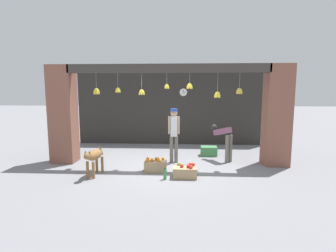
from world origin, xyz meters
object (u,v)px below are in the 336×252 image
dog (94,156)px  wall_clock (183,92)px  worker_stooping (223,137)px  fruit_crate_apples (185,172)px  fruit_crate_oranges (155,165)px  produce_box_green (209,151)px  shopkeeper (174,131)px  water_bottle (165,174)px

dog → wall_clock: (2.27, 4.10, 1.59)m
worker_stooping → fruit_crate_apples: bearing=-161.3°
fruit_crate_oranges → fruit_crate_apples: 0.91m
fruit_crate_oranges → produce_box_green: bearing=48.5°
worker_stooping → fruit_crate_apples: 2.14m
shopkeeper → wall_clock: size_ratio=5.11×
fruit_crate_apples → water_bottle: fruit_crate_apples is taller
worker_stooping → produce_box_green: size_ratio=2.05×
shopkeeper → water_bottle: shopkeeper is taller
wall_clock → produce_box_green: bearing=-64.6°
worker_stooping → shopkeeper: bearing=155.3°
worker_stooping → water_bottle: size_ratio=3.71×
dog → fruit_crate_oranges: dog is taller
worker_stooping → fruit_crate_oranges: worker_stooping is taller
produce_box_green → water_bottle: 2.79m
produce_box_green → wall_clock: bearing=115.4°
worker_stooping → fruit_crate_oranges: 2.40m
shopkeeper → fruit_crate_apples: 1.63m
fruit_crate_apples → fruit_crate_oranges: bearing=150.3°
produce_box_green → worker_stooping: bearing=-58.1°
fruit_crate_oranges → water_bottle: (0.30, -0.64, -0.03)m
dog → shopkeeper: shopkeeper is taller
fruit_crate_oranges → shopkeeper: bearing=63.2°
dog → produce_box_green: (3.13, 2.29, -0.35)m
worker_stooping → produce_box_green: bearing=86.3°
fruit_crate_oranges → water_bottle: bearing=-65.0°
worker_stooping → produce_box_green: (-0.38, 0.61, -0.57)m
fruit_crate_apples → wall_clock: wall_clock is taller
fruit_crate_apples → wall_clock: 4.53m
worker_stooping → fruit_crate_oranges: bearing=175.9°
produce_box_green → water_bottle: bearing=-118.0°
fruit_crate_oranges → water_bottle: 0.71m
shopkeeper → dog: bearing=31.3°
shopkeeper → wall_clock: wall_clock is taller
shopkeeper → wall_clock: 2.96m
fruit_crate_apples → wall_clock: size_ratio=1.84×
dog → water_bottle: 1.86m
fruit_crate_oranges → produce_box_green: fruit_crate_oranges is taller
fruit_crate_apples → produce_box_green: (0.82, 2.27, 0.01)m
fruit_crate_oranges → wall_clock: wall_clock is taller
water_bottle → dog: bearing=174.4°
fruit_crate_apples → produce_box_green: size_ratio=1.11×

